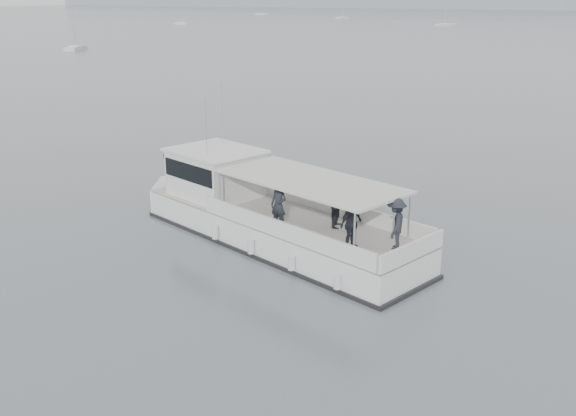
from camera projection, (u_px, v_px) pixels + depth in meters
The scene contains 2 objects.
ground at pixel (388, 237), 26.69m from camera, with size 1400.00×1400.00×0.00m, color #525D61.
tour_boat at pixel (256, 212), 26.58m from camera, with size 14.99×6.09×6.25m.
Camera 1 is at (10.71, -22.95, 9.49)m, focal length 40.00 mm.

